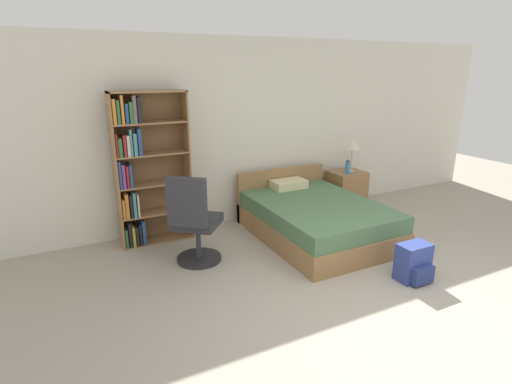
# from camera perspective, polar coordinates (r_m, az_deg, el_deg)

# --- Properties ---
(ground_plane) EXTENTS (14.00, 14.00, 0.00)m
(ground_plane) POSITION_cam_1_polar(r_m,az_deg,el_deg) (3.90, 22.15, -18.06)
(ground_plane) COLOR #A39989
(wall_back) EXTENTS (9.00, 0.06, 2.60)m
(wall_back) POSITION_cam_1_polar(r_m,az_deg,el_deg) (5.88, -0.47, 8.66)
(wall_back) COLOR silver
(wall_back) RESTS_ON ground_plane
(bookshelf) EXTENTS (0.91, 0.32, 1.93)m
(bookshelf) POSITION_cam_1_polar(r_m,az_deg,el_deg) (5.16, -15.94, 3.31)
(bookshelf) COLOR olive
(bookshelf) RESTS_ON ground_plane
(bed) EXTENTS (1.45, 1.98, 0.74)m
(bed) POSITION_cam_1_polar(r_m,az_deg,el_deg) (5.43, 8.31, -3.67)
(bed) COLOR olive
(bed) RESTS_ON ground_plane
(office_chair) EXTENTS (0.71, 0.72, 1.09)m
(office_chair) POSITION_cam_1_polar(r_m,az_deg,el_deg) (4.57, -8.81, -4.45)
(office_chair) COLOR #232326
(office_chair) RESTS_ON ground_plane
(nightstand) EXTENTS (0.52, 0.50, 0.61)m
(nightstand) POSITION_cam_1_polar(r_m,az_deg,el_deg) (6.60, 12.71, 0.31)
(nightstand) COLOR olive
(nightstand) RESTS_ON ground_plane
(table_lamp) EXTENTS (0.27, 0.27, 0.51)m
(table_lamp) POSITION_cam_1_polar(r_m,az_deg,el_deg) (6.43, 13.62, 6.49)
(table_lamp) COLOR #B2B2B7
(table_lamp) RESTS_ON nightstand
(water_bottle) EXTENTS (0.07, 0.07, 0.22)m
(water_bottle) POSITION_cam_1_polar(r_m,az_deg,el_deg) (6.34, 12.94, 3.45)
(water_bottle) COLOR teal
(water_bottle) RESTS_ON nightstand
(backpack_blue) EXTENTS (0.35, 0.29, 0.41)m
(backpack_blue) POSITION_cam_1_polar(r_m,az_deg,el_deg) (4.62, 21.64, -9.43)
(backpack_blue) COLOR navy
(backpack_blue) RESTS_ON ground_plane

